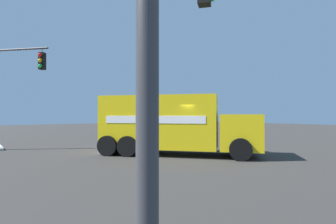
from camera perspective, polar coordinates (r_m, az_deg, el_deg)
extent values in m
plane|color=#33302D|center=(13.41, 4.85, -9.33)|extent=(100.00, 100.00, 0.00)
cube|color=yellow|center=(13.35, -1.75, -2.17)|extent=(6.04, 5.57, 2.64)
cube|color=yellow|center=(12.96, 15.78, -4.27)|extent=(2.99, 3.06, 1.70)
cube|color=black|center=(13.02, 19.54, -2.74)|extent=(1.35, 1.61, 0.88)
cube|color=#B2B2B7|center=(14.43, -12.77, -7.93)|extent=(1.62, 1.90, 0.21)
cube|color=white|center=(14.52, -0.55, -1.53)|extent=(3.80, 3.14, 0.36)
cube|color=white|center=(12.18, -3.18, -1.69)|extent=(3.80, 3.14, 0.36)
cylinder|color=black|center=(14.26, 15.32, -6.77)|extent=(0.95, 0.85, 1.00)
cylinder|color=black|center=(11.80, 15.87, -8.05)|extent=(0.95, 0.85, 1.00)
cylinder|color=black|center=(14.99, -5.49, -6.49)|extent=(0.95, 0.85, 1.00)
cylinder|color=black|center=(12.67, -9.03, -7.55)|extent=(0.95, 0.85, 1.00)
cylinder|color=black|center=(15.35, -9.23, -6.35)|extent=(0.95, 0.85, 1.00)
cylinder|color=black|center=(13.09, -13.34, -7.32)|extent=(0.95, 0.85, 1.00)
cylinder|color=#38383D|center=(17.22, -30.40, 11.92)|extent=(2.88, 2.61, 0.12)
cylinder|color=#38383D|center=(16.26, -26.21, 12.20)|extent=(0.03, 0.03, 0.25)
cube|color=black|center=(16.14, -26.22, 10.12)|extent=(0.42, 0.42, 0.95)
sphere|color=red|center=(16.06, -26.61, 11.32)|extent=(0.20, 0.20, 0.20)
sphere|color=#EFA314|center=(16.00, -26.61, 10.24)|extent=(0.20, 0.20, 0.20)
sphere|color=#19CC4C|center=(15.94, -26.62, 9.14)|extent=(0.20, 0.20, 0.20)
cube|color=maroon|center=(21.58, -6.88, -4.63)|extent=(1.97, 1.52, 0.50)
cube|color=maroon|center=(22.44, -3.38, -3.71)|extent=(1.97, 1.72, 1.10)
cube|color=black|center=(22.43, -3.38, -2.97)|extent=(1.81, 1.45, 0.48)
cube|color=maroon|center=(23.56, 0.32, -4.24)|extent=(1.97, 2.02, 0.55)
cylinder|color=black|center=(20.82, -5.11, -5.19)|extent=(0.25, 0.76, 0.76)
cylinder|color=black|center=(22.52, -7.93, -4.84)|extent=(0.25, 0.76, 0.76)
cylinder|color=black|center=(22.87, 2.12, -4.79)|extent=(0.25, 0.76, 0.76)
cylinder|color=black|center=(24.43, -0.94, -4.52)|extent=(0.25, 0.76, 0.76)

